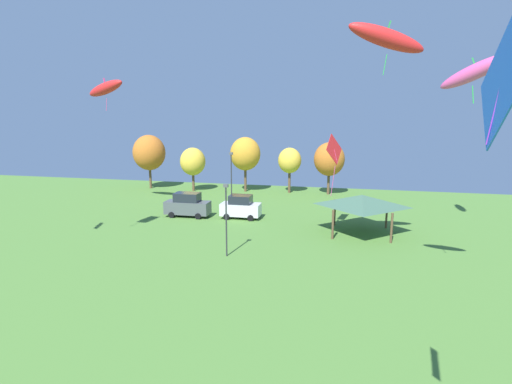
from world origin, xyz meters
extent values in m
cube|color=blue|center=(7.41, 8.06, 11.15)|extent=(0.24, 2.51, 2.50)
cylinder|color=purple|center=(7.41, 8.04, 11.15)|extent=(0.30, 0.06, 2.27)
cube|color=red|center=(3.55, 36.24, 7.67)|extent=(1.29, 2.57, 2.77)
cylinder|color=#E54C93|center=(3.55, 36.22, 7.67)|extent=(0.73, 0.63, 2.44)
cylinder|color=#E54C93|center=(3.55, 36.24, 4.79)|extent=(0.37, 0.33, 2.86)
ellipsoid|color=red|center=(-21.22, 39.65, 13.57)|extent=(5.71, 3.02, 2.35)
cube|color=#E54C93|center=(-21.22, 39.65, 13.91)|extent=(0.40, 0.29, 1.52)
cylinder|color=#E54C93|center=(-21.22, 39.65, 11.85)|extent=(0.24, 0.13, 1.37)
ellipsoid|color=red|center=(6.92, 28.50, 15.60)|extent=(5.58, 2.82, 2.62)
cube|color=green|center=(6.92, 28.50, 15.93)|extent=(0.49, 0.30, 1.46)
cylinder|color=green|center=(6.92, 28.50, 13.92)|extent=(0.24, 0.12, 1.34)
ellipsoid|color=#E54C93|center=(11.10, 23.56, 12.85)|extent=(3.60, 2.75, 2.20)
cube|color=green|center=(11.10, 23.56, 13.09)|extent=(0.43, 0.34, 0.99)
cylinder|color=green|center=(11.10, 23.56, 11.68)|extent=(0.18, 0.14, 0.93)
cube|color=#4C5156|center=(-11.70, 38.67, 0.99)|extent=(4.81, 1.91, 1.33)
cube|color=#1E232D|center=(-11.70, 38.67, 2.12)|extent=(2.66, 1.72, 0.93)
cylinder|color=black|center=(-10.20, 37.80, 0.32)|extent=(0.64, 0.23, 0.64)
cylinder|color=black|center=(-10.24, 39.61, 0.32)|extent=(0.64, 0.23, 0.64)
cylinder|color=black|center=(-13.16, 37.73, 0.32)|extent=(0.64, 0.23, 0.64)
cylinder|color=black|center=(-13.20, 39.54, 0.32)|extent=(0.64, 0.23, 0.64)
cube|color=silver|center=(-5.98, 39.25, 0.95)|extent=(4.15, 1.94, 1.26)
cube|color=#1E232D|center=(-5.98, 39.25, 2.03)|extent=(2.29, 1.76, 0.88)
cylinder|color=black|center=(-4.69, 38.32, 0.32)|extent=(0.64, 0.23, 0.64)
cylinder|color=black|center=(-4.71, 40.21, 0.32)|extent=(0.64, 0.23, 0.64)
cylinder|color=black|center=(-7.25, 38.29, 0.32)|extent=(0.64, 0.23, 0.64)
cylinder|color=black|center=(-7.27, 40.18, 0.32)|extent=(0.64, 0.23, 0.64)
cylinder|color=brown|center=(3.75, 34.00, 1.30)|extent=(0.20, 0.20, 2.60)
cylinder|color=brown|center=(8.63, 34.00, 1.30)|extent=(0.20, 0.20, 2.60)
cylinder|color=brown|center=(3.75, 38.69, 1.30)|extent=(0.20, 0.20, 2.60)
cylinder|color=brown|center=(8.63, 38.69, 1.30)|extent=(0.20, 0.20, 2.60)
pyramid|color=#3D604C|center=(6.19, 36.34, 3.10)|extent=(6.31, 6.07, 1.00)
cylinder|color=#2D2D33|center=(-6.81, 38.75, 3.37)|extent=(0.12, 0.12, 6.74)
cube|color=#4C4C51|center=(-6.81, 38.75, 6.86)|extent=(0.36, 0.20, 0.24)
cylinder|color=#2D2D33|center=(-3.99, 27.76, 2.68)|extent=(0.12, 0.12, 5.37)
cube|color=#4C4C51|center=(-3.99, 27.76, 5.49)|extent=(0.36, 0.20, 0.24)
cylinder|color=brown|center=(-23.82, 53.63, 1.78)|extent=(0.36, 0.36, 3.55)
ellipsoid|color=#BC6623|center=(-23.82, 53.63, 5.32)|extent=(4.73, 4.73, 5.20)
cylinder|color=brown|center=(-16.76, 53.03, 1.44)|extent=(0.36, 0.36, 2.89)
ellipsoid|color=gold|center=(-16.76, 53.03, 4.24)|extent=(3.61, 3.61, 3.97)
cylinder|color=brown|center=(-9.33, 54.27, 1.89)|extent=(0.36, 0.36, 3.79)
ellipsoid|color=gold|center=(-9.33, 54.27, 5.39)|extent=(4.27, 4.27, 4.70)
cylinder|color=brown|center=(-3.07, 54.66, 1.68)|extent=(0.36, 0.36, 3.35)
ellipsoid|color=gold|center=(-3.07, 54.66, 4.56)|extent=(3.22, 3.22, 3.54)
cylinder|color=brown|center=(2.34, 54.70, 1.65)|extent=(0.36, 0.36, 3.30)
ellipsoid|color=#BC6623|center=(2.34, 54.70, 4.86)|extent=(4.15, 4.15, 4.57)
camera|label=1|loc=(4.76, -0.20, 10.53)|focal=28.00mm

